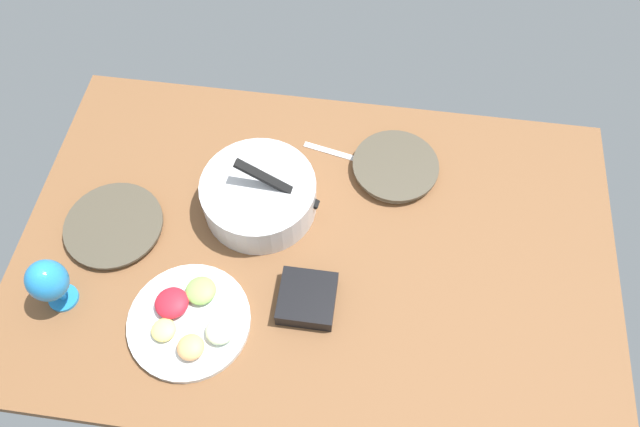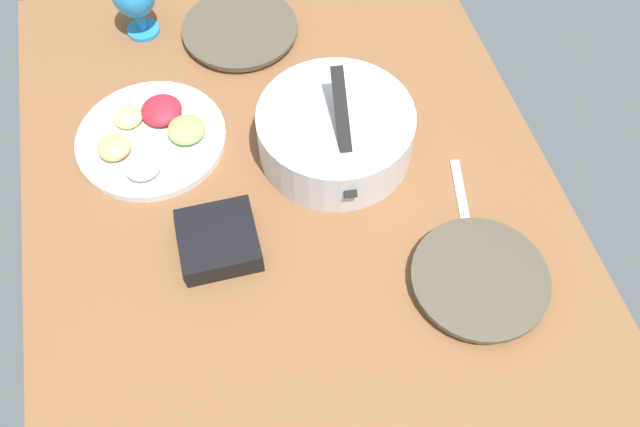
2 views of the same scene
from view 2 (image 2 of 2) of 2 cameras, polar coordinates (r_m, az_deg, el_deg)
name	(u,v)px [view 2 (image 2 of 2)]	position (r cm, az deg, el deg)	size (l,w,h in cm)	color
ground_plane	(303,234)	(129.75, -1.45, -1.78)	(160.00, 104.00, 4.00)	brown
dinner_plate_left	(240,30)	(162.43, -6.78, 15.16)	(26.75, 26.75, 2.41)	beige
dinner_plate_right	(479,280)	(124.22, 13.35, -5.51)	(24.79, 24.79, 3.05)	beige
mixing_bowl	(335,131)	(134.61, 1.32, 6.99)	(32.45, 31.22, 18.38)	silver
fruit_platter	(151,137)	(143.05, -14.11, 6.34)	(30.75, 30.75, 5.36)	silver
square_bowl_black	(219,241)	(124.85, -8.57, -2.36)	(14.21, 14.21, 4.83)	black
fork_by_right_plate	(461,196)	(134.58, 11.89, 1.42)	(18.00, 1.80, 0.60)	silver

